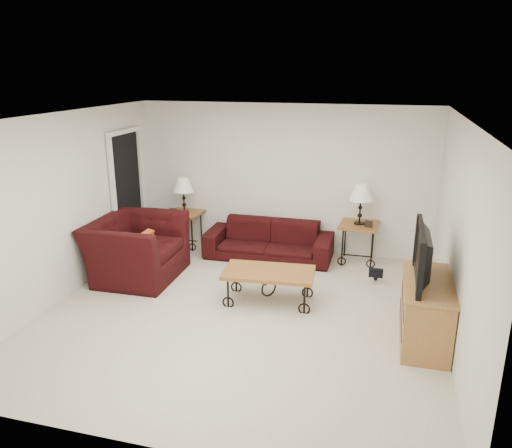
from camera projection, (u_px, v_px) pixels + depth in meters
The scene contains 20 objects.
ground at pixel (242, 313), 6.47m from camera, with size 5.00×5.00×0.00m, color beige.
wall_back at pixel (284, 179), 8.40m from camera, with size 5.00×0.02×2.50m, color silver.
wall_front at pixel (147, 314), 3.79m from camera, with size 5.00×0.02×2.50m, color silver.
wall_left at pixel (64, 207), 6.71m from camera, with size 0.02×5.00×2.50m, color silver.
wall_right at pixel (459, 238), 5.47m from camera, with size 0.02×5.00×2.50m, color silver.
ceiling at pixel (240, 117), 5.72m from camera, with size 5.00×5.00×0.00m, color white.
doorway at pixel (128, 195), 8.29m from camera, with size 0.08×0.94×2.04m, color black.
sofa at pixel (269, 240), 8.27m from camera, with size 2.09×0.82×0.61m, color black.
side_table_left at pixel (185, 229), 8.82m from camera, with size 0.57×0.57×0.62m, color #9A5927.
side_table_right at pixel (358, 243), 8.07m from camera, with size 0.60×0.60×0.65m, color #9A5927.
lamp_left at pixel (184, 195), 8.64m from camera, with size 0.35×0.35×0.62m, color black, non-canonical shape.
lamp_right at pixel (360, 204), 7.88m from camera, with size 0.37×0.37×0.65m, color black, non-canonical shape.
photo_frame_left at pixel (173, 211), 8.61m from camera, with size 0.12×0.02×0.10m, color black.
photo_frame_right at pixel (368, 224), 7.78m from camera, with size 0.13×0.02×0.11m, color black.
coffee_table at pixel (269, 286), 6.72m from camera, with size 1.21×0.65×0.45m, color #9A5927.
armchair at pixel (136, 248), 7.48m from camera, with size 1.39×1.21×0.90m, color black.
throw_pillow at pixel (144, 246), 7.37m from camera, with size 0.41×0.11×0.41m, color #C84E19.
tv_stand at pixel (425, 311), 5.73m from camera, with size 0.51×1.23×0.74m, color #A47E3C.
television at pixel (430, 255), 5.53m from camera, with size 1.10×0.14×0.63m, color black.
backpack at pixel (376, 268), 7.39m from camera, with size 0.32×0.24×0.41m, color black.
Camera 1 is at (1.68, -5.58, 3.04)m, focal length 34.95 mm.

